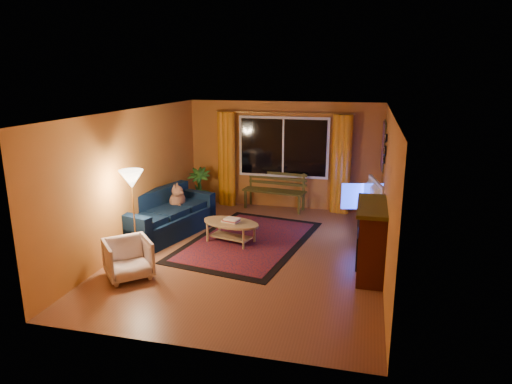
% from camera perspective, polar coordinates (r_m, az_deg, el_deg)
% --- Properties ---
extents(floor, '(4.50, 6.00, 0.02)m').
position_cam_1_polar(floor, '(8.25, -0.50, -7.66)').
color(floor, brown).
rests_on(floor, ground).
extents(ceiling, '(4.50, 6.00, 0.02)m').
position_cam_1_polar(ceiling, '(7.66, -0.54, 10.07)').
color(ceiling, white).
rests_on(ceiling, ground).
extents(wall_back, '(4.50, 0.02, 2.50)m').
position_cam_1_polar(wall_back, '(10.74, 3.46, 4.59)').
color(wall_back, '#BE742F').
rests_on(wall_back, ground).
extents(wall_left, '(0.02, 6.00, 2.50)m').
position_cam_1_polar(wall_left, '(8.69, -15.13, 1.69)').
color(wall_left, '#BE742F').
rests_on(wall_left, ground).
extents(wall_right, '(0.02, 6.00, 2.50)m').
position_cam_1_polar(wall_right, '(7.64, 16.14, -0.13)').
color(wall_right, '#BE742F').
rests_on(wall_right, ground).
extents(window, '(2.00, 0.02, 1.30)m').
position_cam_1_polar(window, '(10.64, 3.41, 5.59)').
color(window, black).
rests_on(window, wall_back).
extents(curtain_rod, '(3.20, 0.03, 0.03)m').
position_cam_1_polar(curtain_rod, '(10.50, 3.44, 9.87)').
color(curtain_rod, '#BF8C3F').
rests_on(curtain_rod, wall_back).
extents(curtain_left, '(0.36, 0.36, 2.24)m').
position_cam_1_polar(curtain_left, '(10.96, -3.65, 4.10)').
color(curtain_left, orange).
rests_on(curtain_left, ground).
extents(curtain_right, '(0.36, 0.36, 2.24)m').
position_cam_1_polar(curtain_right, '(10.48, 10.61, 3.39)').
color(curtain_right, orange).
rests_on(curtain_right, ground).
extents(bench, '(1.52, 0.64, 0.44)m').
position_cam_1_polar(bench, '(10.75, 2.28, -1.01)').
color(bench, '#3B3914').
rests_on(bench, ground).
extents(potted_plant, '(0.59, 0.59, 0.98)m').
position_cam_1_polar(potted_plant, '(10.78, -7.15, 0.40)').
color(potted_plant, '#235B1E').
rests_on(potted_plant, ground).
extents(sofa, '(1.46, 2.29, 0.86)m').
position_cam_1_polar(sofa, '(9.14, -11.22, -2.76)').
color(sofa, black).
rests_on(sofa, ground).
extents(dog, '(0.44, 0.51, 0.47)m').
position_cam_1_polar(dog, '(9.48, -9.81, -0.64)').
color(dog, brown).
rests_on(dog, sofa).
extents(armchair, '(0.91, 0.91, 0.69)m').
position_cam_1_polar(armchair, '(7.46, -15.69, -7.81)').
color(armchair, beige).
rests_on(armchair, ground).
extents(floor_lamp, '(0.31, 0.31, 1.59)m').
position_cam_1_polar(floor_lamp, '(7.93, -15.00, -2.92)').
color(floor_lamp, '#BF8C3F').
rests_on(floor_lamp, ground).
extents(rug, '(2.53, 3.49, 0.02)m').
position_cam_1_polar(rug, '(8.77, -0.98, -6.13)').
color(rug, maroon).
rests_on(rug, ground).
extents(coffee_table, '(1.40, 1.40, 0.42)m').
position_cam_1_polar(coffee_table, '(8.66, -3.15, -5.04)').
color(coffee_table, '#A2865A').
rests_on(coffee_table, ground).
extents(tv_console, '(0.42, 1.12, 0.46)m').
position_cam_1_polar(tv_console, '(9.33, 13.81, -3.85)').
color(tv_console, black).
rests_on(tv_console, ground).
extents(television, '(0.39, 1.13, 0.65)m').
position_cam_1_polar(television, '(9.17, 14.02, -0.57)').
color(television, black).
rests_on(television, tv_console).
extents(fireplace, '(0.40, 1.20, 1.10)m').
position_cam_1_polar(fireplace, '(7.46, 14.24, -6.00)').
color(fireplace, maroon).
rests_on(fireplace, ground).
extents(mirror_cluster, '(0.06, 0.60, 0.56)m').
position_cam_1_polar(mirror_cluster, '(8.80, 15.79, 5.46)').
color(mirror_cluster, black).
rests_on(mirror_cluster, wall_right).
extents(painting, '(0.04, 0.76, 0.96)m').
position_cam_1_polar(painting, '(9.96, 15.62, 5.62)').
color(painting, '#D44C2C').
rests_on(painting, wall_right).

